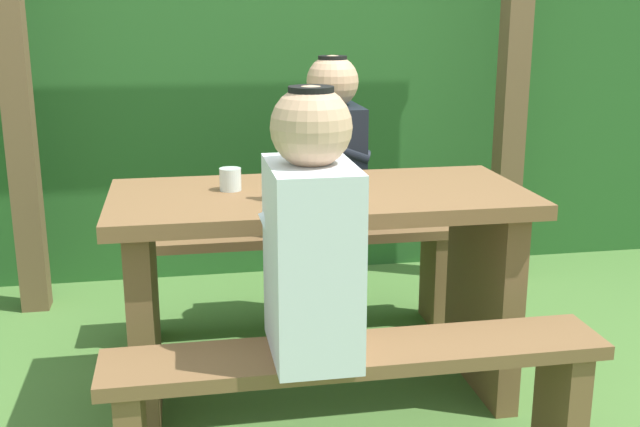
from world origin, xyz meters
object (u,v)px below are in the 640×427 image
(person_black_coat, at_px, (332,151))
(bottle_left, at_px, (322,163))
(picnic_table, at_px, (320,260))
(cell_phone, at_px, (353,196))
(drinking_glass, at_px, (230,179))
(bottle_right, at_px, (289,172))
(bench_near, at_px, (357,390))
(person_white_shirt, at_px, (311,234))
(bench_far, at_px, (295,260))

(person_black_coat, relative_size, bottle_left, 3.22)
(picnic_table, distance_m, cell_phone, 0.28)
(cell_phone, bearing_deg, drinking_glass, 163.14)
(drinking_glass, relative_size, bottle_left, 0.34)
(bottle_right, bearing_deg, bench_near, -75.77)
(person_white_shirt, relative_size, bottle_right, 3.04)
(bench_far, bearing_deg, bench_near, -90.00)
(person_white_shirt, relative_size, cell_phone, 5.14)
(person_black_coat, bearing_deg, bench_near, -97.68)
(picnic_table, relative_size, drinking_glass, 18.45)
(drinking_glass, xyz_separation_m, cell_phone, (0.38, -0.18, -0.03))
(drinking_glass, distance_m, cell_phone, 0.42)
(person_black_coat, xyz_separation_m, cell_phone, (-0.07, -0.69, -0.02))
(drinking_glass, bearing_deg, bottle_left, -9.31)
(person_black_coat, xyz_separation_m, bottle_right, (-0.28, -0.69, 0.07))
(picnic_table, xyz_separation_m, cell_phone, (0.09, -0.11, 0.25))
(bottle_left, height_order, bottle_right, bottle_right)
(bench_far, relative_size, person_black_coat, 1.95)
(bench_far, bearing_deg, cell_phone, -82.69)
(bottle_left, height_order, cell_phone, bottle_left)
(person_white_shirt, bearing_deg, cell_phone, 65.44)
(person_black_coat, bearing_deg, bottle_left, -104.52)
(person_white_shirt, height_order, cell_phone, person_white_shirt)
(bench_near, xyz_separation_m, drinking_glass, (-0.29, 0.66, 0.47))
(drinking_glass, bearing_deg, cell_phone, -24.66)
(bottle_left, bearing_deg, cell_phone, -58.62)
(bench_far, height_order, person_black_coat, person_black_coat)
(bench_near, bearing_deg, person_white_shirt, 178.53)
(cell_phone, bearing_deg, picnic_table, 137.89)
(person_white_shirt, xyz_separation_m, cell_phone, (0.22, 0.48, -0.02))
(drinking_glass, relative_size, bottle_right, 0.32)
(bench_near, bearing_deg, bottle_right, 104.23)
(picnic_table, bearing_deg, drinking_glass, 166.51)
(picnic_table, distance_m, person_white_shirt, 0.65)
(bench_far, bearing_deg, bottle_left, -88.79)
(picnic_table, distance_m, bench_near, 0.62)
(picnic_table, relative_size, bottle_left, 6.26)
(bottle_left, bearing_deg, bench_near, -91.13)
(person_white_shirt, relative_size, person_black_coat, 1.00)
(person_black_coat, bearing_deg, picnic_table, -105.13)
(drinking_glass, height_order, bottle_right, bottle_right)
(person_black_coat, distance_m, bottle_right, 0.75)
(bench_near, distance_m, bottle_right, 0.72)
(bottle_left, bearing_deg, person_black_coat, 75.48)
(bench_far, xyz_separation_m, person_white_shirt, (-0.13, -1.17, 0.46))
(picnic_table, relative_size, bench_near, 1.00)
(bench_far, bearing_deg, bottle_right, -99.91)
(bench_far, height_order, cell_phone, cell_phone)
(drinking_glass, xyz_separation_m, bottle_left, (0.31, -0.05, 0.05))
(bench_near, xyz_separation_m, bottle_right, (-0.12, 0.48, 0.53))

